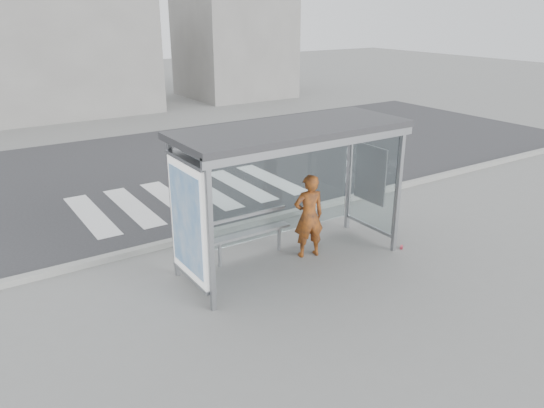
{
  "coord_description": "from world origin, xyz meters",
  "views": [
    {
      "loc": [
        -5.25,
        -7.35,
        4.56
      ],
      "look_at": [
        -0.29,
        0.2,
        1.17
      ],
      "focal_mm": 35.0,
      "sensor_mm": 36.0,
      "label": 1
    }
  ],
  "objects_px": {
    "person": "(309,216)",
    "soda_can": "(401,247)",
    "bus_shelter": "(272,164)",
    "bench": "(250,233)"
  },
  "relations": [
    {
      "from": "bus_shelter",
      "to": "person",
      "type": "bearing_deg",
      "value": -0.41
    },
    {
      "from": "bus_shelter",
      "to": "bench",
      "type": "distance_m",
      "value": 1.56
    },
    {
      "from": "bench",
      "to": "soda_can",
      "type": "distance_m",
      "value": 3.08
    },
    {
      "from": "person",
      "to": "soda_can",
      "type": "xyz_separation_m",
      "value": [
        1.75,
        -0.79,
        -0.79
      ]
    },
    {
      "from": "bus_shelter",
      "to": "person",
      "type": "height_order",
      "value": "bus_shelter"
    },
    {
      "from": "person",
      "to": "soda_can",
      "type": "bearing_deg",
      "value": 169.83
    },
    {
      "from": "person",
      "to": "soda_can",
      "type": "relative_size",
      "value": 14.8
    },
    {
      "from": "bench",
      "to": "bus_shelter",
      "type": "bearing_deg",
      "value": -71.88
    },
    {
      "from": "soda_can",
      "to": "bench",
      "type": "bearing_deg",
      "value": 154.29
    },
    {
      "from": "person",
      "to": "bench",
      "type": "height_order",
      "value": "person"
    }
  ]
}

